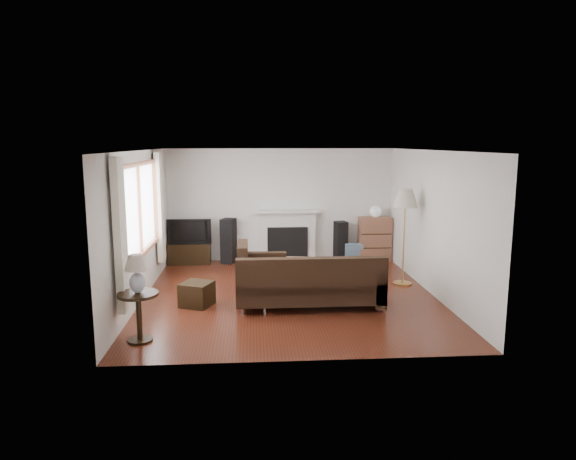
{
  "coord_description": "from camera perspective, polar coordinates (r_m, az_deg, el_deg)",
  "views": [
    {
      "loc": [
        -0.63,
        -8.63,
        2.64
      ],
      "look_at": [
        0.0,
        0.3,
        1.1
      ],
      "focal_mm": 32.0,
      "sensor_mm": 36.0,
      "label": 1
    }
  ],
  "objects": [
    {
      "name": "curtain_far",
      "position": [
        10.18,
        -14.03,
        2.47
      ],
      "size": [
        0.1,
        0.35,
        2.1
      ],
      "primitive_type": "cube",
      "color": "white",
      "rests_on": "room"
    },
    {
      "name": "side_table",
      "position": [
        7.2,
        -16.22,
        -9.28
      ],
      "size": [
        0.54,
        0.54,
        0.67
      ],
      "primitive_type": "cube",
      "color": "black",
      "rests_on": "ground"
    },
    {
      "name": "sectional_sofa",
      "position": [
        8.34,
        2.39,
        -5.73
      ],
      "size": [
        2.55,
        1.86,
        0.82
      ],
      "primitive_type": "cube",
      "color": "black",
      "rests_on": "ground"
    },
    {
      "name": "footstool",
      "position": [
        8.55,
        -10.09,
        -7.02
      ],
      "size": [
        0.6,
        0.6,
        0.39
      ],
      "primitive_type": "cube",
      "rotation": [
        0.0,
        0.0,
        -0.39
      ],
      "color": "black",
      "rests_on": "ground"
    },
    {
      "name": "globe_lamp",
      "position": [
        11.59,
        9.69,
        2.04
      ],
      "size": [
        0.25,
        0.25,
        0.25
      ],
      "primitive_type": "sphere",
      "color": "white",
      "rests_on": "bookshelf"
    },
    {
      "name": "coffee_table",
      "position": [
        9.6,
        2.63,
        -4.75
      ],
      "size": [
        1.28,
        0.81,
        0.47
      ],
      "primitive_type": "cube",
      "rotation": [
        0.0,
        0.0,
        -0.13
      ],
      "color": "#8D6543",
      "rests_on": "ground"
    },
    {
      "name": "table_lamp",
      "position": [
        7.04,
        -16.44,
        -4.73
      ],
      "size": [
        0.31,
        0.31,
        0.51
      ],
      "primitive_type": "cube",
      "color": "silver",
      "rests_on": "side_table"
    },
    {
      "name": "floor_lamp",
      "position": [
        9.73,
        12.77,
        -0.8
      ],
      "size": [
        0.6,
        0.6,
        1.79
      ],
      "primitive_type": "cube",
      "rotation": [
        0.0,
        0.0,
        0.37
      ],
      "color": "#C28D43",
      "rests_on": "ground"
    },
    {
      "name": "tv_stand",
      "position": [
        11.47,
        -10.88,
        -2.56
      ],
      "size": [
        0.91,
        0.41,
        0.46
      ],
      "primitive_type": "cube",
      "color": "black",
      "rests_on": "ground"
    },
    {
      "name": "curtain_near",
      "position": [
        7.24,
        -18.14,
        -0.59
      ],
      "size": [
        0.1,
        0.35,
        2.1
      ],
      "primitive_type": "cube",
      "color": "white",
      "rests_on": "room"
    },
    {
      "name": "bookshelf",
      "position": [
        11.69,
        9.61,
        -0.97
      ],
      "size": [
        0.72,
        0.34,
        0.99
      ],
      "primitive_type": "cube",
      "color": "#8E5A42",
      "rests_on": "ground"
    },
    {
      "name": "speaker_right",
      "position": [
        11.56,
        5.87,
        -1.24
      ],
      "size": [
        0.3,
        0.34,
        0.89
      ],
      "primitive_type": "cube",
      "rotation": [
        0.0,
        0.0,
        0.2
      ],
      "color": "black",
      "rests_on": "ground"
    },
    {
      "name": "fireplace",
      "position": [
        11.48,
        -0.07,
        -0.6
      ],
      "size": [
        1.4,
        0.26,
        1.15
      ],
      "primitive_type": "cube",
      "color": "white",
      "rests_on": "room"
    },
    {
      "name": "room",
      "position": [
        8.76,
        0.14,
        0.64
      ],
      "size": [
        5.1,
        5.6,
        2.54
      ],
      "color": "#501F11",
      "rests_on": "ground"
    },
    {
      "name": "television",
      "position": [
        11.37,
        -10.87,
        -0.09
      ],
      "size": [
        0.95,
        0.12,
        0.55
      ],
      "primitive_type": "imported",
      "color": "black",
      "rests_on": "tv_stand"
    },
    {
      "name": "window",
      "position": [
        8.69,
        -16.11,
        2.18
      ],
      "size": [
        0.12,
        2.74,
        1.54
      ],
      "primitive_type": "cube",
      "color": "brown",
      "rests_on": "room"
    },
    {
      "name": "speaker_left",
      "position": [
        11.36,
        -6.63,
        -1.2
      ],
      "size": [
        0.37,
        0.4,
        0.98
      ],
      "primitive_type": "cube",
      "rotation": [
        0.0,
        0.0,
        -0.35
      ],
      "color": "black",
      "rests_on": "ground"
    }
  ]
}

